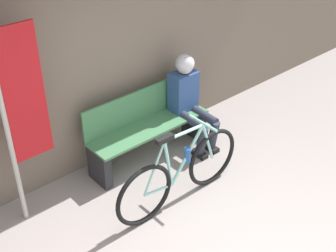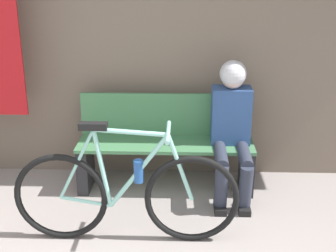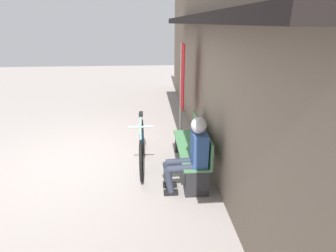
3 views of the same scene
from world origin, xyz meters
name	(u,v)px [view 2 (image 2 of 3)]	position (x,y,z in m)	size (l,w,h in m)	color
park_bench_near	(166,146)	(0.44, 2.05, 0.40)	(1.57, 0.42, 0.86)	#477F51
bicycle	(126,194)	(0.18, 1.16, 0.38)	(1.67, 0.40, 0.94)	black
person_seated	(232,121)	(1.01, 1.93, 0.69)	(0.34, 0.65, 1.20)	#2D3342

